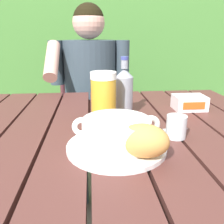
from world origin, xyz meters
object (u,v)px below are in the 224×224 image
object	(u,v)px
chair_near_diner	(91,116)
water_glass_small	(176,127)
beer_glass	(104,98)
beer_bottle	(124,91)
person_eating	(90,88)
serving_plate	(116,146)
butter_tub	(189,103)
table_knife	(161,131)
soup_bowl	(117,131)
bread_roll	(144,140)

from	to	relation	value
chair_near_diner	water_glass_small	world-z (taller)	chair_near_diner
beer_glass	beer_bottle	xyz separation A→B (m)	(0.08, 0.08, 0.00)
chair_near_diner	beer_glass	distance (m)	0.97
person_eating	beer_glass	world-z (taller)	person_eating
serving_plate	water_glass_small	bearing A→B (deg)	17.94
serving_plate	chair_near_diner	bearing A→B (deg)	93.51
butter_tub	water_glass_small	bearing A→B (deg)	-118.89
chair_near_diner	person_eating	distance (m)	0.32
butter_tub	table_knife	bearing A→B (deg)	-128.40
butter_tub	serving_plate	bearing A→B (deg)	-135.25
table_knife	chair_near_diner	bearing A→B (deg)	102.33
person_eating	soup_bowl	xyz separation A→B (m)	(0.07, -0.90, 0.08)
bread_roll	butter_tub	size ratio (longest dim) A/B	1.19
chair_near_diner	beer_bottle	size ratio (longest dim) A/B	4.38
person_eating	table_knife	size ratio (longest dim) A/B	8.13
beer_glass	water_glass_small	size ratio (longest dim) A/B	2.59
person_eating	soup_bowl	distance (m)	0.91
person_eating	beer_glass	bearing A→B (deg)	-86.03
chair_near_diner	water_glass_small	size ratio (longest dim) A/B	14.10
chair_near_diner	water_glass_small	bearing A→B (deg)	-76.55
water_glass_small	table_knife	world-z (taller)	water_glass_small
serving_plate	butter_tub	distance (m)	0.46
soup_bowl	chair_near_diner	bearing A→B (deg)	93.51
chair_near_diner	soup_bowl	world-z (taller)	chair_near_diner
serving_plate	person_eating	bearing A→B (deg)	94.47
beer_glass	beer_bottle	bearing A→B (deg)	44.74
beer_bottle	water_glass_small	bearing A→B (deg)	-61.20
bread_roll	beer_bottle	size ratio (longest dim) A/B	0.68
serving_plate	table_knife	distance (m)	0.18
chair_near_diner	table_knife	bearing A→B (deg)	-77.67
chair_near_diner	person_eating	size ratio (longest dim) A/B	0.78
person_eating	bread_roll	distance (m)	0.98
bread_roll	table_knife	size ratio (longest dim) A/B	0.99
serving_plate	bread_roll	world-z (taller)	bread_roll
water_glass_small	chair_near_diner	bearing A→B (deg)	103.45
person_eating	serving_plate	size ratio (longest dim) A/B	4.58
soup_bowl	table_knife	xyz separation A→B (m)	(0.15, 0.10, -0.05)
serving_plate	table_knife	world-z (taller)	serving_plate
person_eating	beer_bottle	size ratio (longest dim) A/B	5.60
soup_bowl	table_knife	bearing A→B (deg)	33.90
bread_roll	table_knife	distance (m)	0.20
chair_near_diner	beer_bottle	bearing A→B (deg)	-81.28
person_eating	beer_bottle	bearing A→B (deg)	-78.28
chair_near_diner	bread_roll	xyz separation A→B (m)	(0.12, -1.16, 0.33)
butter_tub	table_knife	xyz separation A→B (m)	(-0.18, -0.22, -0.02)
chair_near_diner	butter_tub	world-z (taller)	chair_near_diner
chair_near_diner	serving_plate	bearing A→B (deg)	-86.49
bread_roll	beer_glass	size ratio (longest dim) A/B	0.84
water_glass_small	table_knife	xyz separation A→B (m)	(-0.03, 0.04, -0.03)
water_glass_small	bread_roll	bearing A→B (deg)	-134.78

